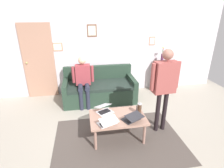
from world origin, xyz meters
The scene contains 14 objects.
ground_plane centered at (0.00, 0.00, 0.00)m, with size 7.68×7.68×0.00m, color #A59D8E.
area_rug centered at (0.05, 0.18, 0.00)m, with size 2.43×1.68×0.01m, color #4C433D.
back_wall centered at (0.00, -2.20, 1.35)m, with size 7.04×0.11×2.70m.
interior_door centered at (1.82, -2.11, 1.02)m, with size 0.82×0.09×2.05m.
couch centered at (0.23, -1.61, 0.30)m, with size 1.92×0.92×0.88m.
coffee_table centered at (0.05, 0.08, 0.42)m, with size 1.05×0.69×0.47m.
laptop_left centered at (-0.18, 0.24, 0.52)m, with size 0.42×0.42×0.14m.
laptop_center centered at (0.29, -0.13, 0.52)m, with size 0.39×0.40×0.16m.
laptop_right centered at (0.28, 0.29, 0.51)m, with size 0.39×0.36×0.14m.
french_press centered at (-0.38, 0.04, 0.58)m, with size 0.10×0.08×0.24m.
side_shelf centered at (-1.69, -1.94, 0.46)m, with size 0.42×0.32×0.92m.
flower_vase centered at (-1.69, -1.94, 1.09)m, with size 0.09×0.09×0.43m.
person_standing centered at (-0.86, -0.01, 1.09)m, with size 0.60×0.23×1.71m.
person_seated centered at (0.65, -1.38, 0.73)m, with size 0.55×0.51×1.28m.
Camera 1 is at (0.65, 2.90, 2.33)m, focal length 28.62 mm.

